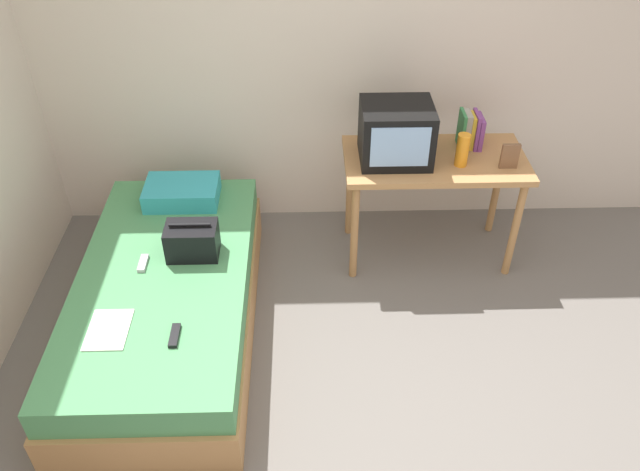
% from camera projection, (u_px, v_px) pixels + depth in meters
% --- Properties ---
extents(ground_plane, '(8.00, 8.00, 0.00)m').
position_uv_depth(ground_plane, '(341.00, 428.00, 3.36)').
color(ground_plane, slate).
extents(wall_back, '(5.20, 0.10, 2.60)m').
position_uv_depth(wall_back, '(329.00, 45.00, 4.14)').
color(wall_back, beige).
rests_on(wall_back, ground).
extents(bed, '(1.00, 2.00, 0.46)m').
position_uv_depth(bed, '(168.00, 302.00, 3.79)').
color(bed, '#B27F4C').
rests_on(bed, ground).
extents(desk, '(1.16, 0.60, 0.77)m').
position_uv_depth(desk, '(434.00, 171.00, 4.11)').
color(desk, '#B27F4C').
rests_on(desk, ground).
extents(tv, '(0.44, 0.39, 0.36)m').
position_uv_depth(tv, '(396.00, 133.00, 3.93)').
color(tv, black).
rests_on(tv, desk).
extents(water_bottle, '(0.08, 0.08, 0.21)m').
position_uv_depth(water_bottle, '(462.00, 150.00, 3.91)').
color(water_bottle, orange).
rests_on(water_bottle, desk).
extents(book_row, '(0.14, 0.17, 0.24)m').
position_uv_depth(book_row, '(471.00, 130.00, 4.09)').
color(book_row, '#337F47').
rests_on(book_row, desk).
extents(picture_frame, '(0.11, 0.02, 0.17)m').
position_uv_depth(picture_frame, '(510.00, 156.00, 3.90)').
color(picture_frame, brown).
rests_on(picture_frame, desk).
extents(pillow, '(0.47, 0.33, 0.13)m').
position_uv_depth(pillow, '(182.00, 192.00, 4.18)').
color(pillow, '#33A8B7').
rests_on(pillow, bed).
extents(handbag, '(0.30, 0.20, 0.22)m').
position_uv_depth(handbag, '(192.00, 241.00, 3.72)').
color(handbag, black).
rests_on(handbag, bed).
extents(magazine, '(0.21, 0.29, 0.01)m').
position_uv_depth(magazine, '(108.00, 330.00, 3.29)').
color(magazine, white).
rests_on(magazine, bed).
extents(remote_dark, '(0.04, 0.16, 0.02)m').
position_uv_depth(remote_dark, '(175.00, 336.00, 3.25)').
color(remote_dark, black).
rests_on(remote_dark, bed).
extents(remote_silver, '(0.04, 0.14, 0.02)m').
position_uv_depth(remote_silver, '(143.00, 263.00, 3.70)').
color(remote_silver, '#B7B7BC').
rests_on(remote_silver, bed).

